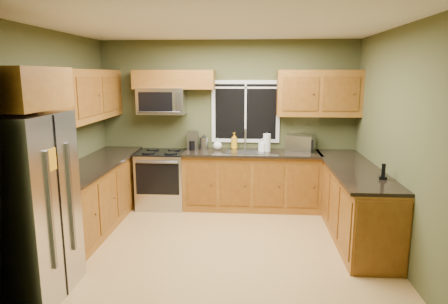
# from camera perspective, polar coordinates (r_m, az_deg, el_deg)

# --- Properties ---
(floor) EXTENTS (4.20, 4.20, 0.00)m
(floor) POSITION_cam_1_polar(r_m,az_deg,el_deg) (5.26, -0.85, -13.14)
(floor) COLOR tan
(floor) RESTS_ON ground
(ceiling) EXTENTS (4.20, 4.20, 0.00)m
(ceiling) POSITION_cam_1_polar(r_m,az_deg,el_deg) (4.83, -0.94, 17.55)
(ceiling) COLOR white
(ceiling) RESTS_ON back_wall
(back_wall) EXTENTS (4.20, 0.00, 4.20)m
(back_wall) POSITION_cam_1_polar(r_m,az_deg,el_deg) (6.64, 0.49, 4.09)
(back_wall) COLOR #474B2A
(back_wall) RESTS_ON ground
(front_wall) EXTENTS (4.20, 0.00, 4.20)m
(front_wall) POSITION_cam_1_polar(r_m,az_deg,el_deg) (3.11, -3.83, -3.93)
(front_wall) COLOR #474B2A
(front_wall) RESTS_ON ground
(left_wall) EXTENTS (0.00, 3.60, 3.60)m
(left_wall) POSITION_cam_1_polar(r_m,az_deg,el_deg) (5.46, -23.41, 1.68)
(left_wall) COLOR #474B2A
(left_wall) RESTS_ON ground
(right_wall) EXTENTS (0.00, 3.60, 3.60)m
(right_wall) POSITION_cam_1_polar(r_m,az_deg,el_deg) (5.12, 23.21, 1.13)
(right_wall) COLOR #474B2A
(right_wall) RESTS_ON ground
(window) EXTENTS (1.12, 0.03, 1.02)m
(window) POSITION_cam_1_polar(r_m,az_deg,el_deg) (6.59, 3.10, 5.79)
(window) COLOR white
(window) RESTS_ON back_wall
(base_cabinets_left) EXTENTS (0.60, 2.65, 0.90)m
(base_cabinets_left) POSITION_cam_1_polar(r_m,az_deg,el_deg) (5.95, -18.07, -6.15)
(base_cabinets_left) COLOR brown
(base_cabinets_left) RESTS_ON ground
(countertop_left) EXTENTS (0.65, 2.65, 0.04)m
(countertop_left) POSITION_cam_1_polar(r_m,az_deg,el_deg) (5.83, -18.12, -1.73)
(countertop_left) COLOR black
(countertop_left) RESTS_ON base_cabinets_left
(base_cabinets_back) EXTENTS (2.17, 0.60, 0.90)m
(base_cabinets_back) POSITION_cam_1_polar(r_m,az_deg,el_deg) (6.50, 3.96, -4.17)
(base_cabinets_back) COLOR brown
(base_cabinets_back) RESTS_ON ground
(countertop_back) EXTENTS (2.17, 0.65, 0.04)m
(countertop_back) POSITION_cam_1_polar(r_m,az_deg,el_deg) (6.37, 4.02, -0.14)
(countertop_back) COLOR black
(countertop_back) RESTS_ON base_cabinets_back
(base_cabinets_peninsula) EXTENTS (0.60, 2.52, 0.90)m
(base_cabinets_peninsula) POSITION_cam_1_polar(r_m,az_deg,el_deg) (5.75, 17.94, -6.74)
(base_cabinets_peninsula) COLOR brown
(base_cabinets_peninsula) RESTS_ON ground
(countertop_peninsula) EXTENTS (0.65, 2.50, 0.04)m
(countertop_peninsula) POSITION_cam_1_polar(r_m,az_deg,el_deg) (5.63, 17.96, -2.16)
(countertop_peninsula) COLOR black
(countertop_peninsula) RESTS_ON base_cabinets_peninsula
(upper_cabinets_left) EXTENTS (0.33, 2.65, 0.72)m
(upper_cabinets_left) POSITION_cam_1_polar(r_m,az_deg,el_deg) (5.77, -20.16, 7.46)
(upper_cabinets_left) COLOR brown
(upper_cabinets_left) RESTS_ON left_wall
(upper_cabinets_back_left) EXTENTS (1.30, 0.33, 0.30)m
(upper_cabinets_back_left) POSITION_cam_1_polar(r_m,az_deg,el_deg) (6.54, -7.17, 10.23)
(upper_cabinets_back_left) COLOR brown
(upper_cabinets_back_left) RESTS_ON back_wall
(upper_cabinets_back_right) EXTENTS (1.30, 0.33, 0.72)m
(upper_cabinets_back_right) POSITION_cam_1_polar(r_m,az_deg,el_deg) (6.50, 13.40, 8.16)
(upper_cabinets_back_right) COLOR brown
(upper_cabinets_back_right) RESTS_ON back_wall
(upper_cabinet_over_fridge) EXTENTS (0.72, 0.90, 0.38)m
(upper_cabinet_over_fridge) POSITION_cam_1_polar(r_m,az_deg,el_deg) (4.10, -28.02, 8.05)
(upper_cabinet_over_fridge) COLOR brown
(upper_cabinet_over_fridge) RESTS_ON left_wall
(refrigerator) EXTENTS (0.74, 0.90, 1.80)m
(refrigerator) POSITION_cam_1_polar(r_m,az_deg,el_deg) (4.28, -26.64, -7.18)
(refrigerator) COLOR #B7B7BC
(refrigerator) RESTS_ON ground
(range) EXTENTS (0.76, 0.69, 0.94)m
(range) POSITION_cam_1_polar(r_m,az_deg,el_deg) (6.64, -8.82, -3.80)
(range) COLOR #B7B7BC
(range) RESTS_ON ground
(microwave) EXTENTS (0.76, 0.41, 0.42)m
(microwave) POSITION_cam_1_polar(r_m,az_deg,el_deg) (6.56, -8.88, 7.21)
(microwave) COLOR #B7B7BC
(microwave) RESTS_ON back_wall
(sink) EXTENTS (0.60, 0.42, 0.36)m
(sink) POSITION_cam_1_polar(r_m,az_deg,el_deg) (6.38, 2.99, 0.18)
(sink) COLOR slate
(sink) RESTS_ON countertop_back
(toaster_oven) EXTENTS (0.51, 0.46, 0.26)m
(toaster_oven) POSITION_cam_1_polar(r_m,az_deg,el_deg) (6.52, 10.90, 1.29)
(toaster_oven) COLOR #B7B7BC
(toaster_oven) RESTS_ON countertop_back
(coffee_maker) EXTENTS (0.19, 0.25, 0.29)m
(coffee_maker) POSITION_cam_1_polar(r_m,az_deg,el_deg) (6.56, -4.50, 1.56)
(coffee_maker) COLOR slate
(coffee_maker) RESTS_ON countertop_back
(kettle) EXTENTS (0.18, 0.18, 0.25)m
(kettle) POSITION_cam_1_polar(r_m,az_deg,el_deg) (6.57, -2.90, 1.38)
(kettle) COLOR #B7B7BC
(kettle) RESTS_ON countertop_back
(paper_towel_roll) EXTENTS (0.15, 0.15, 0.31)m
(paper_towel_roll) POSITION_cam_1_polar(r_m,az_deg,el_deg) (6.42, 6.14, 1.37)
(paper_towel_roll) COLOR white
(paper_towel_roll) RESTS_ON countertop_back
(soap_bottle_a) EXTENTS (0.14, 0.14, 0.27)m
(soap_bottle_a) POSITION_cam_1_polar(r_m,az_deg,el_deg) (6.57, 1.47, 1.61)
(soap_bottle_a) COLOR orange
(soap_bottle_a) RESTS_ON countertop_back
(soap_bottle_b) EXTENTS (0.12, 0.12, 0.21)m
(soap_bottle_b) POSITION_cam_1_polar(r_m,az_deg,el_deg) (6.41, 5.46, 1.01)
(soap_bottle_b) COLOR white
(soap_bottle_b) RESTS_ON countertop_back
(soap_bottle_c) EXTENTS (0.17, 0.17, 0.19)m
(soap_bottle_c) POSITION_cam_1_polar(r_m,az_deg,el_deg) (6.53, -0.93, 1.16)
(soap_bottle_c) COLOR white
(soap_bottle_c) RESTS_ON countertop_back
(cordless_phone) EXTENTS (0.10, 0.10, 0.19)m
(cordless_phone) POSITION_cam_1_polar(r_m,az_deg,el_deg) (5.05, 21.78, -3.01)
(cordless_phone) COLOR black
(cordless_phone) RESTS_ON countertop_peninsula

